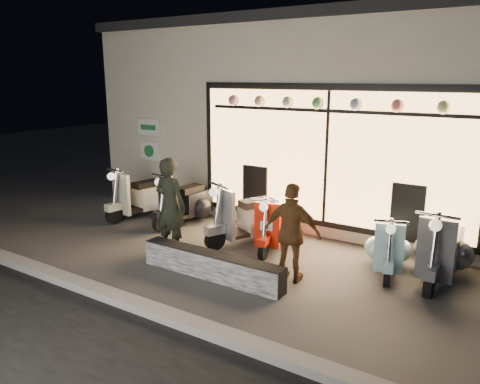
% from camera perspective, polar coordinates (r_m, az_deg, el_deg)
% --- Properties ---
extents(ground, '(40.00, 40.00, 0.00)m').
position_cam_1_polar(ground, '(7.82, -1.00, -8.61)').
color(ground, '#383533').
rests_on(ground, ground).
extents(kerb, '(40.00, 0.25, 0.12)m').
position_cam_1_polar(kerb, '(6.39, -11.31, -13.76)').
color(kerb, slate).
rests_on(kerb, ground).
extents(shop_building, '(10.20, 6.23, 4.20)m').
position_cam_1_polar(shop_building, '(11.73, 12.78, 9.24)').
color(shop_building, beige).
rests_on(shop_building, ground).
extents(graffiti_barrier, '(2.43, 0.28, 0.40)m').
position_cam_1_polar(graffiti_barrier, '(7.22, -3.45, -8.91)').
color(graffiti_barrier, black).
rests_on(graffiti_barrier, ground).
extents(scooter_silver, '(0.94, 1.55, 1.14)m').
position_cam_1_polar(scooter_silver, '(8.65, 1.68, -3.16)').
color(scooter_silver, black).
rests_on(scooter_silver, ground).
extents(scooter_red, '(0.62, 1.39, 0.99)m').
position_cam_1_polar(scooter_red, '(8.48, 4.40, -3.98)').
color(scooter_red, black).
rests_on(scooter_red, ground).
extents(scooter_black, '(0.55, 1.53, 1.09)m').
position_cam_1_polar(scooter_black, '(9.84, -6.33, -1.21)').
color(scooter_black, black).
rests_on(scooter_black, ground).
extents(scooter_cream, '(0.66, 1.54, 1.09)m').
position_cam_1_polar(scooter_cream, '(10.45, -11.52, -0.51)').
color(scooter_cream, black).
rests_on(scooter_cream, ground).
extents(scooter_blue, '(0.66, 1.33, 0.95)m').
position_cam_1_polar(scooter_blue, '(7.83, 17.63, -6.28)').
color(scooter_blue, black).
rests_on(scooter_blue, ground).
extents(scooter_grey, '(0.51, 1.58, 1.14)m').
position_cam_1_polar(scooter_grey, '(7.78, 23.39, -6.32)').
color(scooter_grey, black).
rests_on(scooter_grey, ground).
extents(man, '(0.62, 0.41, 1.68)m').
position_cam_1_polar(man, '(8.11, -8.48, -1.65)').
color(man, black).
rests_on(man, ground).
extents(woman, '(0.91, 0.45, 1.50)m').
position_cam_1_polar(woman, '(6.96, 6.36, -5.00)').
color(woman, brown).
rests_on(woman, ground).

